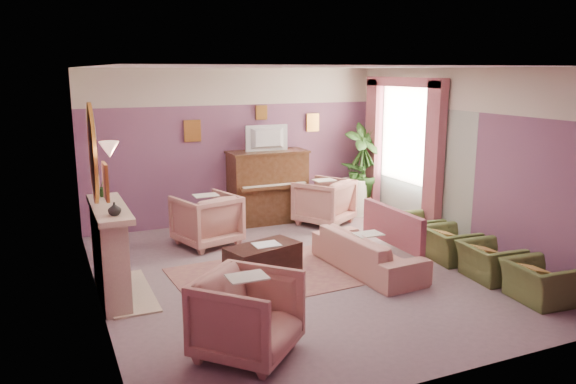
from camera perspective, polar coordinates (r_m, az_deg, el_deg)
name	(u,v)px	position (r m, az deg, el deg)	size (l,w,h in m)	color
floor	(306,271)	(7.94, 1.84, -8.07)	(5.50, 6.00, 0.01)	gray
ceiling	(307,67)	(7.45, 1.99, 12.57)	(5.50, 6.00, 0.01)	white
wall_back	(235,146)	(10.32, -5.36, 4.65)	(5.50, 0.02, 2.80)	#6B466C
wall_front	(456,230)	(5.11, 16.70, -3.72)	(5.50, 0.02, 2.80)	#6B466C
wall_left	(92,191)	(6.86, -19.27, 0.13)	(0.02, 6.00, 2.80)	#6B466C
wall_right	(467,160)	(9.09, 17.74, 3.08)	(0.02, 6.00, 2.80)	#6B466C
picture_rail_band	(234,86)	(10.23, -5.46, 10.62)	(5.50, 0.01, 0.65)	beige
stripe_panel	(414,168)	(10.13, 12.72, 2.40)	(0.01, 3.00, 2.15)	#A5AD9E
fireplace_surround	(110,254)	(7.28, -17.67, -6.01)	(0.30, 1.40, 1.10)	beige
fireplace_inset	(119,264)	(7.34, -16.82, -7.04)	(0.18, 0.72, 0.68)	black
fire_ember	(123,277)	(7.40, -16.42, -8.33)	(0.06, 0.54, 0.10)	#FF3D1E
mantel_shelf	(109,209)	(7.13, -17.73, -1.62)	(0.40, 1.55, 0.07)	beige
hearth	(129,292)	(7.48, -15.86, -9.78)	(0.55, 1.50, 0.02)	beige
mirror_frame	(93,154)	(6.99, -19.23, 3.69)	(0.04, 0.72, 1.20)	gold
mirror_glass	(95,154)	(6.99, -19.03, 3.71)	(0.01, 0.60, 1.06)	white
sconce_shade	(109,149)	(5.94, -17.70, 4.14)	(0.20, 0.20, 0.16)	#FFC19C
piano	(268,187)	(10.32, -2.08, 0.47)	(1.40, 0.60, 1.30)	#4C2E1A
piano_keyshelf	(275,187)	(9.99, -1.33, 0.49)	(1.30, 0.12, 0.06)	#4C2E1A
piano_keys	(275,185)	(9.98, -1.34, 0.71)	(1.20, 0.08, 0.02)	#F0E4CD
piano_top	(267,152)	(10.21, -2.11, 4.10)	(1.45, 0.65, 0.04)	#4C2E1A
television	(268,136)	(10.12, -2.01, 5.69)	(0.80, 0.12, 0.48)	black
print_back_left	(192,131)	(10.02, -9.68, 6.14)	(0.30, 0.03, 0.38)	gold
print_back_right	(313,122)	(10.83, 2.52, 7.07)	(0.26, 0.03, 0.34)	gold
print_back_mid	(261,113)	(10.39, -2.71, 8.07)	(0.22, 0.03, 0.26)	gold
print_left_wall	(106,182)	(5.63, -18.03, 1.00)	(0.03, 0.28, 0.36)	gold
window_blind	(406,131)	(10.22, 11.89, 6.06)	(0.03, 1.40, 1.80)	beige
curtain_left	(434,161)	(9.50, 14.61, 3.03)	(0.16, 0.34, 2.60)	#9C4E5A
curtain_right	(373,147)	(10.98, 8.67, 4.50)	(0.16, 0.34, 2.60)	#9C4E5A
pelmet	(404,82)	(10.13, 11.73, 10.89)	(0.16, 2.20, 0.16)	#9C4E5A
mantel_plant	(104,186)	(7.63, -18.20, 0.54)	(0.16, 0.16, 0.28)	#224918
mantel_vase	(114,209)	(6.62, -17.22, -1.65)	(0.16, 0.16, 0.16)	beige
area_rug	(269,275)	(7.79, -1.98, -8.44)	(2.50, 1.80, 0.01)	#915B53
coffee_table	(263,261)	(7.68, -2.55, -7.01)	(1.00, 0.50, 0.45)	black
table_paper	(266,244)	(7.63, -2.22, -5.33)	(0.35, 0.28, 0.01)	white
sofa	(368,245)	(7.95, 8.11, -5.32)	(0.62, 1.86, 0.75)	tan
sofa_throw	(393,226)	(8.09, 10.57, -3.42)	(0.09, 1.41, 0.52)	#9C4E5A
floral_armchair_left	(207,217)	(9.08, -8.27, -2.54)	(0.88, 0.88, 0.92)	tan
floral_armchair_right	(324,199)	(10.22, 3.67, -0.75)	(0.88, 0.88, 0.92)	tan
floral_armchair_front	(248,311)	(5.60, -4.12, -12.01)	(0.88, 0.88, 0.92)	tan
olive_chair_a	(539,276)	(7.51, 24.15, -7.78)	(0.53, 0.75, 0.65)	#576633
olive_chair_b	(490,256)	(8.04, 19.83, -6.12)	(0.53, 0.75, 0.65)	#576633
olive_chair_c	(449,239)	(8.62, 16.09, -4.64)	(0.53, 0.75, 0.65)	#576633
olive_chair_d	(416,225)	(9.23, 12.84, -3.34)	(0.53, 0.75, 0.65)	#576633
side_table	(353,197)	(10.96, 6.66, -0.52)	(0.52, 0.52, 0.70)	white
side_plant_big	(354,171)	(10.85, 6.73, 2.16)	(0.30, 0.30, 0.34)	#224918
side_plant_small	(362,173)	(10.84, 7.54, 1.96)	(0.16, 0.16, 0.28)	#224918
palm_pot	(362,206)	(11.05, 7.53, -1.39)	(0.34, 0.34, 0.34)	#A45932
palm_plant	(363,161)	(10.87, 7.66, 3.17)	(0.76, 0.76, 1.44)	#224918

